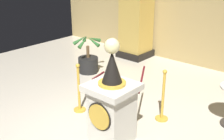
# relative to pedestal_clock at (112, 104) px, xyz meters

# --- Properties ---
(pedestal_clock) EXTENTS (0.73, 0.73, 1.74)m
(pedestal_clock) POSITION_rel_pedestal_clock_xyz_m (0.00, 0.00, 0.00)
(pedestal_clock) COLOR beige
(pedestal_clock) RESTS_ON ground_plane
(stanchion_near) EXTENTS (0.24, 0.24, 1.00)m
(stanchion_near) POSITION_rel_pedestal_clock_xyz_m (0.29, 1.10, -0.31)
(stanchion_near) COLOR gold
(stanchion_near) RESTS_ON ground_plane
(stanchion_far) EXTENTS (0.24, 0.24, 0.99)m
(stanchion_far) POSITION_rel_pedestal_clock_xyz_m (-1.12, 0.32, -0.32)
(stanchion_far) COLOR gold
(stanchion_far) RESTS_ON ground_plane
(velvet_rope) EXTENTS (1.13, 1.12, 0.22)m
(velvet_rope) POSITION_rel_pedestal_clock_xyz_m (-0.42, 0.71, 0.13)
(velvet_rope) COLOR #591419
(potted_palm_left) EXTENTS (0.77, 0.78, 1.04)m
(potted_palm_left) POSITION_rel_pedestal_clock_xyz_m (-2.48, 1.90, -0.35)
(potted_palm_left) COLOR black
(potted_palm_left) RESTS_ON ground_plane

